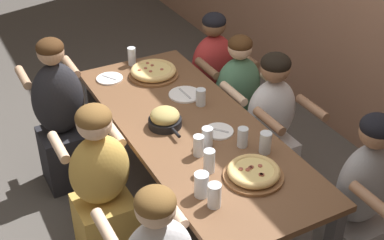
{
  "coord_description": "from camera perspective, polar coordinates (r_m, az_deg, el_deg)",
  "views": [
    {
      "loc": [
        2.44,
        -1.29,
        2.61
      ],
      "look_at": [
        0.0,
        0.0,
        0.82
      ],
      "focal_mm": 50.0,
      "sensor_mm": 36.0,
      "label": 1
    }
  ],
  "objects": [
    {
      "name": "ground_plane",
      "position": [
        3.8,
        0.0,
        -10.38
      ],
      "size": [
        18.0,
        18.0,
        0.0
      ],
      "primitive_type": "plane",
      "color": "#514C47",
      "rests_on": "ground"
    },
    {
      "name": "dining_table",
      "position": [
        3.37,
        0.0,
        -1.96
      ],
      "size": [
        2.07,
        0.81,
        0.77
      ],
      "color": "brown",
      "rests_on": "ground"
    },
    {
      "name": "pizza_board_main",
      "position": [
        3.88,
        -4.13,
        5.15
      ],
      "size": [
        0.36,
        0.36,
        0.07
      ],
      "color": "brown",
      "rests_on": "dining_table"
    },
    {
      "name": "pizza_board_second",
      "position": [
        2.92,
        6.58,
        -5.61
      ],
      "size": [
        0.33,
        0.33,
        0.06
      ],
      "color": "brown",
      "rests_on": "dining_table"
    },
    {
      "name": "skillet_bowl",
      "position": [
        3.3,
        -2.9,
        0.17
      ],
      "size": [
        0.3,
        0.21,
        0.12
      ],
      "color": "black",
      "rests_on": "dining_table"
    },
    {
      "name": "empty_plate_a",
      "position": [
        3.27,
        2.87,
        -1.2
      ],
      "size": [
        0.18,
        0.18,
        0.02
      ],
      "color": "white",
      "rests_on": "dining_table"
    },
    {
      "name": "empty_plate_b",
      "position": [
        3.89,
        -8.78,
        4.4
      ],
      "size": [
        0.19,
        0.19,
        0.02
      ],
      "color": "white",
      "rests_on": "dining_table"
    },
    {
      "name": "empty_plate_c",
      "position": [
        3.64,
        -0.75,
        2.74
      ],
      "size": [
        0.22,
        0.22,
        0.02
      ],
      "color": "white",
      "rests_on": "dining_table"
    },
    {
      "name": "drinking_glass_a",
      "position": [
        2.71,
        2.4,
        -8.17
      ],
      "size": [
        0.07,
        0.07,
        0.14
      ],
      "color": "silver",
      "rests_on": "dining_table"
    },
    {
      "name": "drinking_glass_b",
      "position": [
        2.92,
        1.85,
        -4.4
      ],
      "size": [
        0.06,
        0.06,
        0.14
      ],
      "color": "silver",
      "rests_on": "dining_table"
    },
    {
      "name": "drinking_glass_c",
      "position": [
        3.04,
        0.71,
        -2.75
      ],
      "size": [
        0.06,
        0.06,
        0.13
      ],
      "color": "silver",
      "rests_on": "dining_table"
    },
    {
      "name": "drinking_glass_d",
      "position": [
        4.05,
        -6.45,
        6.65
      ],
      "size": [
        0.06,
        0.06,
        0.14
      ],
      "color": "silver",
      "rests_on": "dining_table"
    },
    {
      "name": "drinking_glass_e",
      "position": [
        3.13,
        1.64,
        -1.93
      ],
      "size": [
        0.07,
        0.07,
        0.12
      ],
      "color": "silver",
      "rests_on": "dining_table"
    },
    {
      "name": "drinking_glass_f",
      "position": [
        3.1,
        7.82,
        -2.52
      ],
      "size": [
        0.07,
        0.07,
        0.13
      ],
      "color": "silver",
      "rests_on": "dining_table"
    },
    {
      "name": "drinking_glass_g",
      "position": [
        2.77,
        1.01,
        -6.91
      ],
      "size": [
        0.08,
        0.08,
        0.14
      ],
      "color": "silver",
      "rests_on": "dining_table"
    },
    {
      "name": "drinking_glass_h",
      "position": [
        3.52,
        0.94,
        2.35
      ],
      "size": [
        0.07,
        0.07,
        0.12
      ],
      "color": "silver",
      "rests_on": "dining_table"
    },
    {
      "name": "drinking_glass_i",
      "position": [
        3.13,
        5.43,
        -1.84
      ],
      "size": [
        0.06,
        0.06,
        0.12
      ],
      "color": "silver",
      "rests_on": "dining_table"
    },
    {
      "name": "diner_far_midleft",
      "position": [
        4.06,
        4.83,
        1.31
      ],
      "size": [
        0.51,
        0.4,
        1.07
      ],
      "rotation": [
        0.0,
        0.0,
        -1.57
      ],
      "color": "#477556",
      "rests_on": "ground"
    },
    {
      "name": "diner_far_right",
      "position": [
        3.23,
        17.51,
        -8.99
      ],
      "size": [
        0.51,
        0.4,
        1.15
      ],
      "rotation": [
        0.0,
        0.0,
        -1.57
      ],
      "color": "#99999E",
      "rests_on": "ground"
    },
    {
      "name": "diner_near_center",
      "position": [
        3.26,
        -9.57,
        -7.51
      ],
      "size": [
        0.51,
        0.4,
        1.11
      ],
      "rotation": [
        0.0,
        0.0,
        1.57
      ],
      "color": "gold",
      "rests_on": "ground"
    },
    {
      "name": "diner_near_left",
      "position": [
        3.91,
        -13.77,
        -0.11
      ],
      "size": [
        0.51,
        0.4,
        1.17
      ],
      "rotation": [
        0.0,
        0.0,
        1.57
      ],
      "color": "#232328",
      "rests_on": "ground"
    },
    {
      "name": "diner_far_center",
      "position": [
        3.76,
        8.29,
        -1.3
      ],
      "size": [
        0.51,
        0.4,
        1.12
      ],
      "rotation": [
        0.0,
        0.0,
        -1.57
      ],
      "color": "silver",
      "rests_on": "ground"
    },
    {
      "name": "diner_far_left",
      "position": [
        4.32,
        2.24,
        3.82
      ],
      "size": [
        0.51,
        0.4,
        1.11
      ],
      "rotation": [
        0.0,
        0.0,
        -1.57
      ],
      "color": "#B22D2D",
      "rests_on": "ground"
    }
  ]
}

